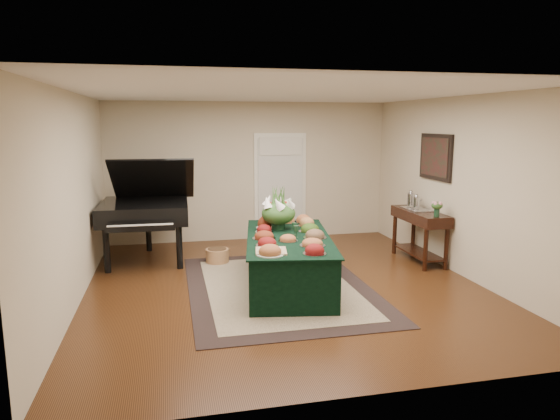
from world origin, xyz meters
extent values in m
plane|color=black|center=(0.00, 0.00, 0.00)|extent=(6.00, 6.00, 0.00)
cube|color=black|center=(-0.10, -0.07, 0.01)|extent=(2.52, 3.53, 0.01)
cube|color=tan|center=(-0.10, -0.07, 0.01)|extent=(2.02, 3.02, 0.01)
cube|color=white|center=(0.60, 2.98, 1.05)|extent=(1.05, 0.04, 2.10)
cube|color=silver|center=(0.60, 2.96, 1.00)|extent=(0.90, 0.06, 2.00)
cube|color=black|center=(0.05, -0.02, 0.35)|extent=(1.49, 2.55, 0.71)
cube|color=black|center=(0.05, -0.02, 0.71)|extent=(1.56, 2.62, 0.02)
cylinder|color=#B8B9C2|center=(-0.07, 0.99, 0.73)|extent=(0.25, 0.25, 0.01)
ellipsoid|color=#C78147|center=(-0.07, 0.99, 0.78)|extent=(0.20, 0.20, 0.08)
cylinder|color=#B8B9C2|center=(-0.35, -0.47, 0.73)|extent=(0.30, 0.30, 0.01)
ellipsoid|color=maroon|center=(-0.35, -0.47, 0.77)|extent=(0.24, 0.24, 0.08)
cylinder|color=#B8B9C2|center=(0.23, -0.61, 0.73)|extent=(0.34, 0.34, 0.01)
ellipsoid|color=#A65B30|center=(0.23, -0.61, 0.77)|extent=(0.28, 0.28, 0.07)
cylinder|color=#B8B9C2|center=(0.43, 0.21, 0.73)|extent=(0.33, 0.33, 0.01)
ellipsoid|color=#325114|center=(0.43, 0.21, 0.78)|extent=(0.27, 0.27, 0.09)
cylinder|color=#B8B9C2|center=(0.25, 0.94, 0.73)|extent=(0.32, 0.32, 0.01)
ellipsoid|color=#C78147|center=(0.25, 0.94, 0.78)|extent=(0.26, 0.26, 0.09)
cylinder|color=#B8B9C2|center=(-0.23, 0.32, 0.73)|extent=(0.26, 0.26, 0.01)
ellipsoid|color=maroon|center=(-0.23, 0.32, 0.77)|extent=(0.22, 0.22, 0.08)
cylinder|color=#B8B9C2|center=(-0.02, -0.30, 0.73)|extent=(0.27, 0.27, 0.01)
ellipsoid|color=#A65B30|center=(-0.02, -0.30, 0.77)|extent=(0.22, 0.22, 0.06)
cylinder|color=#B8B9C2|center=(0.49, 0.61, 0.73)|extent=(0.28, 0.28, 0.01)
ellipsoid|color=#C78147|center=(0.49, 0.61, 0.78)|extent=(0.23, 0.23, 0.10)
cylinder|color=#B3BDB3|center=(-0.17, 0.62, 0.73)|extent=(0.26, 0.26, 0.01)
ellipsoid|color=maroon|center=(-0.17, 0.62, 0.80)|extent=(0.22, 0.22, 0.13)
cylinder|color=#B8B9C2|center=(0.52, 0.90, 0.73)|extent=(0.28, 0.28, 0.01)
ellipsoid|color=#A65B30|center=(0.52, 0.90, 0.78)|extent=(0.23, 0.23, 0.09)
cylinder|color=#B8B9C2|center=(0.14, -1.01, 0.73)|extent=(0.29, 0.29, 0.01)
ellipsoid|color=maroon|center=(0.14, -1.01, 0.78)|extent=(0.24, 0.24, 0.09)
cylinder|color=#B8B9C2|center=(-0.31, -0.09, 0.73)|extent=(0.33, 0.33, 0.01)
ellipsoid|color=maroon|center=(-0.31, -0.09, 0.77)|extent=(0.27, 0.27, 0.08)
cylinder|color=#B3BDB3|center=(-0.40, -0.93, 0.73)|extent=(0.34, 0.34, 0.01)
ellipsoid|color=#A65B30|center=(-0.40, -0.93, 0.78)|extent=(0.28, 0.28, 0.09)
cylinder|color=#B8B9C2|center=(0.39, -0.19, 0.73)|extent=(0.32, 0.32, 0.01)
ellipsoid|color=brown|center=(0.39, -0.19, 0.78)|extent=(0.27, 0.27, 0.09)
cube|color=tan|center=(-0.36, -0.78, 0.73)|extent=(0.44, 0.44, 0.02)
ellipsoid|color=#EBE6C6|center=(-0.41, -0.73, 0.78)|extent=(0.14, 0.14, 0.08)
ellipsoid|color=#EBE6C6|center=(-0.27, -0.74, 0.78)|extent=(0.12, 0.12, 0.07)
cube|color=orange|center=(-0.32, -0.87, 0.77)|extent=(0.10, 0.09, 0.05)
cylinder|color=#14321E|center=(0.02, 0.48, 0.82)|extent=(0.20, 0.20, 0.20)
ellipsoid|color=#305923|center=(0.02, 0.48, 0.97)|extent=(0.51, 0.51, 0.33)
cylinder|color=black|center=(-2.55, 1.21, 0.35)|extent=(0.10, 0.10, 0.70)
cylinder|color=black|center=(-1.44, 1.19, 0.35)|extent=(0.10, 0.10, 0.70)
cylinder|color=black|center=(-1.96, 2.46, 0.35)|extent=(0.10, 0.10, 0.70)
cube|color=black|center=(-1.98, 1.80, 0.85)|extent=(1.44, 1.54, 0.30)
cube|color=black|center=(-2.00, 0.95, 0.75)|extent=(1.01, 0.24, 0.10)
cube|color=black|center=(-1.83, 1.95, 1.36)|extent=(1.38, 1.12, 0.78)
cylinder|color=#99663D|center=(-0.83, 1.38, 0.12)|extent=(0.38, 0.38, 0.24)
cylinder|color=black|center=(2.31, 0.21, 0.34)|extent=(0.07, 0.07, 0.68)
cylinder|color=black|center=(2.68, 0.21, 0.34)|extent=(0.07, 0.07, 0.68)
cylinder|color=black|center=(2.31, 1.32, 0.34)|extent=(0.07, 0.07, 0.68)
cylinder|color=black|center=(2.68, 1.32, 0.34)|extent=(0.07, 0.07, 0.68)
cube|color=black|center=(2.50, 0.76, 0.77)|extent=(0.45, 1.30, 0.18)
cube|color=black|center=(2.50, 0.76, 0.15)|extent=(0.38, 1.15, 0.03)
cube|color=#B8B9C2|center=(2.50, 0.90, 0.87)|extent=(0.34, 0.58, 0.02)
cylinder|color=#14321E|center=(2.50, 0.25, 0.92)|extent=(0.09, 0.09, 0.13)
ellipsoid|color=pink|center=(2.50, 0.25, 1.04)|extent=(0.20, 0.20, 0.13)
cube|color=black|center=(2.72, 0.76, 1.75)|extent=(0.04, 0.95, 0.75)
cube|color=#491319|center=(2.69, 0.76, 1.75)|extent=(0.01, 0.82, 0.62)
camera|label=1|loc=(-1.56, -6.68, 2.31)|focal=32.00mm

